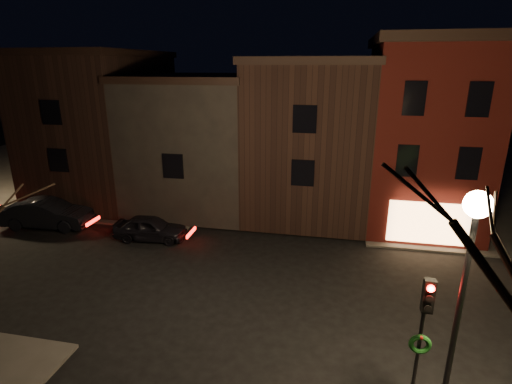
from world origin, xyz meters
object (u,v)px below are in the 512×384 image
Objects in this scene: traffic_signal at (423,325)px; street_lamp_near at (469,252)px; parked_car_b at (48,214)px; parked_car_a at (150,228)px.

street_lamp_near is at bearing -39.37° from traffic_signal.
street_lamp_near is 1.28× the size of parked_car_b.
parked_car_a is 0.77× the size of parked_car_b.
parked_car_b is at bearing 152.57° from street_lamp_near.
street_lamp_near is at bearing -131.29° from parked_car_a.
parked_car_b reaches higher than parked_car_a.
street_lamp_near is 1.60× the size of traffic_signal.
parked_car_a is at bearing 142.79° from street_lamp_near.
traffic_signal is at bearing -123.03° from parked_car_b.
traffic_signal is 21.13m from parked_car_b.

